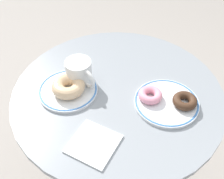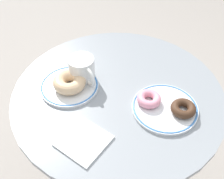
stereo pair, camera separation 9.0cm
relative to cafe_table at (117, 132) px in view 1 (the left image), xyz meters
The scene contains 8 objects.
cafe_table is the anchor object (origin of this frame).
plate_left 0.29m from the cafe_table, 167.77° to the right, with size 0.20×0.20×0.01m.
plate_right 0.29m from the cafe_table, ahead, with size 0.21×0.21×0.01m.
donut_glazed 0.31m from the cafe_table, 164.83° to the right, with size 0.11×0.11×0.04m, color #E0B789.
donut_chocolate 0.34m from the cafe_table, ahead, with size 0.08×0.08×0.03m, color #422819.
donut_pink_frosted 0.28m from the cafe_table, 11.33° to the right, with size 0.08×0.08×0.03m, color pink.
paper_napkin 0.32m from the cafe_table, 97.47° to the right, with size 0.13×0.13×0.01m, color white.
coffee_mug 0.31m from the cafe_table, behind, with size 0.11×0.10×0.09m.
Camera 1 is at (0.11, -0.64, 1.40)m, focal length 43.85 mm.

